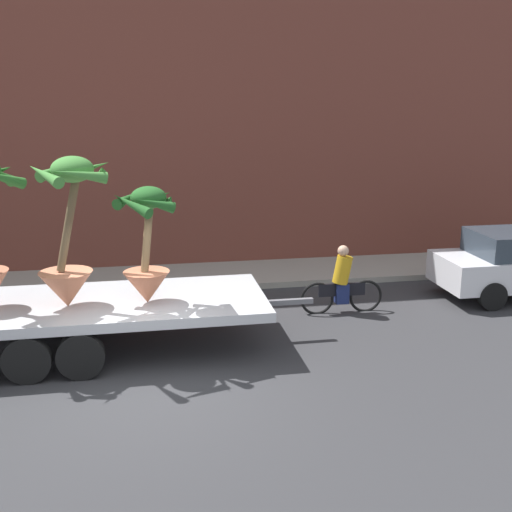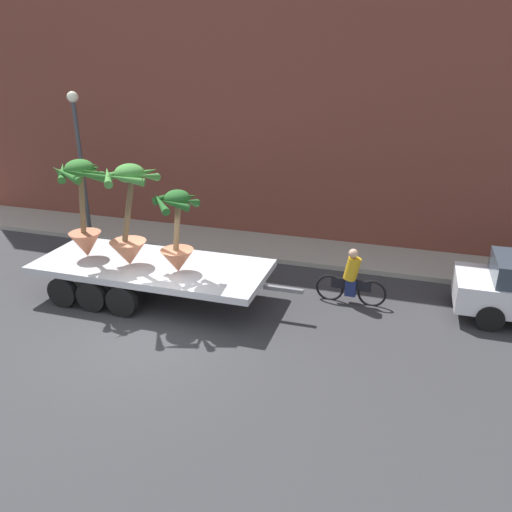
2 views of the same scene
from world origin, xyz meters
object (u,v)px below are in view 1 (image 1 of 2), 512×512
at_px(flatbed_trailer, 84,312).
at_px(cyclist, 342,283).
at_px(potted_palm_middle, 69,239).
at_px(potted_palm_rear, 147,250).

bearing_deg(flatbed_trailer, cyclist, 13.49).
relative_size(flatbed_trailer, potted_palm_middle, 2.69).
height_order(flatbed_trailer, cyclist, cyclist).
bearing_deg(potted_palm_middle, cyclist, 15.53).
bearing_deg(cyclist, potted_palm_middle, -164.47).
height_order(potted_palm_middle, cyclist, potted_palm_middle).
xyz_separation_m(flatbed_trailer, potted_palm_rear, (1.18, -0.27, 1.19)).
bearing_deg(cyclist, flatbed_trailer, -166.51).
distance_m(potted_palm_middle, cyclist, 5.88).
height_order(potted_palm_rear, potted_palm_middle, potted_palm_middle).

